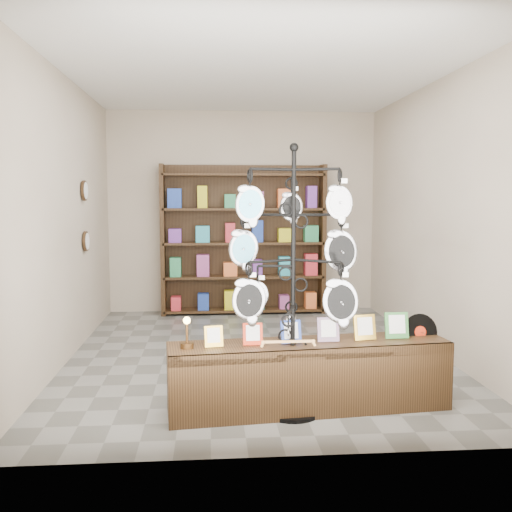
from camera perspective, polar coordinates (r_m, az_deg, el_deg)
The scene contains 6 objects.
ground at distance 6.37m, azimuth -0.01°, elevation -9.79°, with size 5.00×5.00×0.00m, color slate.
room_envelope at distance 6.13m, azimuth -0.01°, elevation 7.10°, with size 5.00×5.00×5.00m.
display_tree at distance 4.43m, azimuth 3.75°, elevation -0.44°, with size 1.09×0.96×2.13m.
front_shelf at distance 4.74m, azimuth 5.35°, elevation -11.82°, with size 2.31×0.69×0.80m.
back_shelving at distance 8.45m, azimuth -1.26°, elevation 1.18°, with size 2.42×0.36×2.20m.
wall_clocks at distance 7.07m, azimuth -16.71°, elevation 3.85°, with size 0.03×0.24×0.84m.
Camera 1 is at (-0.49, -6.11, 1.72)m, focal length 40.00 mm.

